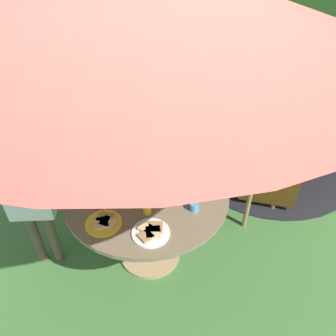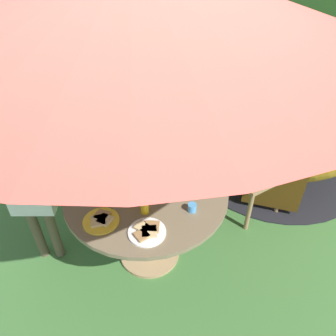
{
  "view_description": "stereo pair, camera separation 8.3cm",
  "coord_description": "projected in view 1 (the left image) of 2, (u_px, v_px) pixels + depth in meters",
  "views": [
    {
      "loc": [
        0.9,
        -1.41,
        2.19
      ],
      "look_at": [
        0.08,
        0.17,
        0.83
      ],
      "focal_mm": 33.57,
      "sensor_mm": 36.0,
      "label": 1
    },
    {
      "loc": [
        0.97,
        -1.37,
        2.19
      ],
      "look_at": [
        0.08,
        0.17,
        0.83
      ],
      "focal_mm": 33.57,
      "sensor_mm": 36.0,
      "label": 2
    }
  ],
  "objects": [
    {
      "name": "plate_front_edge",
      "position": [
        177.0,
        188.0,
        2.23
      ],
      "size": [
        0.21,
        0.21,
        0.03
      ],
      "color": "#338CD8",
      "rests_on": "garden_table"
    },
    {
      "name": "wooden_chair",
      "position": [
        257.0,
        157.0,
        2.86
      ],
      "size": [
        0.63,
        0.61,
        0.96
      ],
      "rotation": [
        0.0,
        0.0,
        -0.49
      ],
      "color": "#93704C",
      "rests_on": "ground_plane"
    },
    {
      "name": "garden_table",
      "position": [
        148.0,
        208.0,
        2.33
      ],
      "size": [
        1.16,
        1.16,
        0.72
      ],
      "color": "tan",
      "rests_on": "ground_plane"
    },
    {
      "name": "child_in_white_shirt",
      "position": [
        27.0,
        189.0,
        2.16
      ],
      "size": [
        0.36,
        0.31,
        1.2
      ],
      "rotation": [
        0.0,
        0.0,
        0.53
      ],
      "color": "brown",
      "rests_on": "ground_plane"
    },
    {
      "name": "juice_bottle_mid_left",
      "position": [
        192.0,
        166.0,
        2.36
      ],
      "size": [
        0.05,
        0.05,
        0.12
      ],
      "color": "yellow",
      "rests_on": "garden_table"
    },
    {
      "name": "potted_plant",
      "position": [
        49.0,
        142.0,
        3.33
      ],
      "size": [
        0.49,
        0.49,
        0.67
      ],
      "color": "#595960",
      "rests_on": "ground_plane"
    },
    {
      "name": "juice_bottle_center_front",
      "position": [
        132.0,
        199.0,
        2.08
      ],
      "size": [
        0.05,
        0.05,
        0.11
      ],
      "color": "yellow",
      "rests_on": "garden_table"
    },
    {
      "name": "child_in_yellow_shirt",
      "position": [
        182.0,
        124.0,
        2.76
      ],
      "size": [
        0.23,
        0.44,
        1.29
      ],
      "rotation": [
        0.0,
        0.0,
        -1.44
      ],
      "color": "#3F3F47",
      "rests_on": "ground_plane"
    },
    {
      "name": "cup_near",
      "position": [
        194.0,
        207.0,
        2.05
      ],
      "size": [
        0.06,
        0.06,
        0.06
      ],
      "primitive_type": "cylinder",
      "color": "#4C99D8",
      "rests_on": "garden_table"
    },
    {
      "name": "juice_bottle_near_left",
      "position": [
        172.0,
        151.0,
        2.53
      ],
      "size": [
        0.06,
        0.06,
        0.11
      ],
      "color": "yellow",
      "rests_on": "garden_table"
    },
    {
      "name": "hedge_backdrop",
      "position": [
        267.0,
        36.0,
        4.41
      ],
      "size": [
        9.0,
        0.7,
        1.96
      ],
      "primitive_type": "cube",
      "color": "#285623",
      "rests_on": "ground_plane"
    },
    {
      "name": "plate_far_right",
      "position": [
        151.0,
        232.0,
        1.9
      ],
      "size": [
        0.23,
        0.23,
        0.03
      ],
      "color": "white",
      "rests_on": "garden_table"
    },
    {
      "name": "plate_near_right",
      "position": [
        104.0,
        222.0,
        1.97
      ],
      "size": [
        0.23,
        0.23,
        0.03
      ],
      "color": "yellow",
      "rests_on": "garden_table"
    },
    {
      "name": "ground_plane",
      "position": [
        150.0,
        255.0,
        2.66
      ],
      "size": [
        10.0,
        10.0,
        0.02
      ],
      "primitive_type": "cube",
      "color": "#3D6B33"
    },
    {
      "name": "juice_bottle_far_left",
      "position": [
        98.0,
        186.0,
        2.18
      ],
      "size": [
        0.05,
        0.05,
        0.12
      ],
      "color": "yellow",
      "rests_on": "garden_table"
    },
    {
      "name": "juice_bottle_center_back",
      "position": [
        147.0,
        207.0,
        2.02
      ],
      "size": [
        0.05,
        0.05,
        0.11
      ],
      "color": "yellow",
      "rests_on": "garden_table"
    },
    {
      "name": "snack_bowl",
      "position": [
        115.0,
        169.0,
        2.36
      ],
      "size": [
        0.16,
        0.16,
        0.08
      ],
      "color": "white",
      "rests_on": "garden_table"
    },
    {
      "name": "dome_tent",
      "position": [
        277.0,
        109.0,
        3.28
      ],
      "size": [
        2.28,
        2.28,
        1.4
      ],
      "rotation": [
        0.0,
        0.0,
        0.23
      ],
      "color": "orange",
      "rests_on": "ground_plane"
    }
  ]
}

